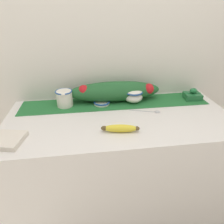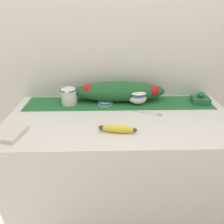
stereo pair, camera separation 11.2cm
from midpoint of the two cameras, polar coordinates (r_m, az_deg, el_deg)
The scene contains 12 objects.
ground_plane at distance 1.77m, azimuth -0.29°, elevation -26.53°, with size 12.00×12.00×0.00m, color gray.
countertop at distance 1.44m, azimuth -0.33°, elevation -16.57°, with size 1.34×0.61×0.86m, color silver.
back_wall at distance 1.37m, azimuth -2.29°, elevation 17.84°, with size 2.14×0.04×2.40m, color silver.
table_runner at distance 1.34m, azimuth -1.44°, elevation 2.58°, with size 1.23×0.21×0.00m, color #236B33.
cream_pitcher at distance 1.33m, azimuth -15.82°, elevation 3.90°, with size 0.11×0.13×0.11m.
sugar_bowl at distance 1.34m, azimuth 3.74°, elevation 4.81°, with size 0.13×0.13×0.11m.
small_dish at distance 1.32m, azimuth -5.39°, elevation 2.62°, with size 0.11×0.11×0.02m.
banana at distance 1.03m, azimuth -0.75°, elevation -4.79°, with size 0.20×0.07×0.04m.
spoon at distance 1.24m, azimuth 9.52°, elevation 0.05°, with size 0.19×0.07×0.01m.
napkin_stack at distance 1.11m, azimuth -30.30°, elevation -7.02°, with size 0.14×0.14×0.02m, color silver.
gift_box at distance 1.48m, azimuth 20.03°, elevation 4.50°, with size 0.12×0.10×0.08m.
poinsettia_garland at distance 1.35m, azimuth -1.55°, elevation 5.93°, with size 0.62×0.15×0.13m.
Camera 1 is at (-0.19, -1.01, 1.45)m, focal length 32.00 mm.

